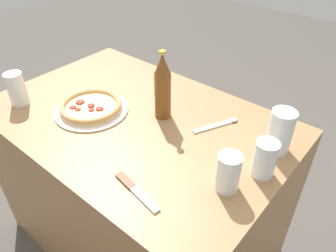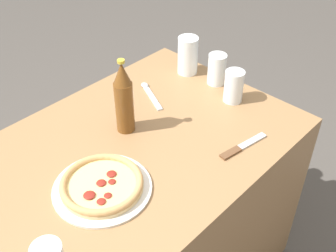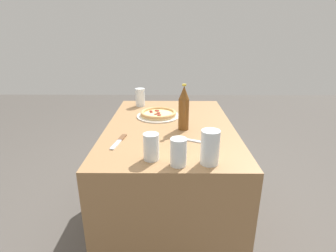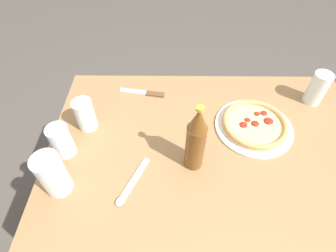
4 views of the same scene
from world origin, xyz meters
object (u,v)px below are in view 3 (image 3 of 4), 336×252
Objects in this scene: glass_cola at (179,153)px; spoon at (203,142)px; knife at (120,141)px; glass_orange_juice at (152,148)px; glass_lemonade at (211,148)px; glass_red_wine at (141,98)px; beer_bottle at (184,108)px; pizza_pepperoni at (159,114)px.

glass_cola is 0.68× the size of spoon.
glass_cola is at bearing 50.36° from knife.
glass_orange_juice is 0.80× the size of glass_lemonade.
glass_red_wine is 0.59m from beer_bottle.
glass_orange_juice is 0.32m from spoon.
glass_cola is 0.45m from beer_bottle.
beer_bottle is 0.41m from knife.
glass_red_wine is at bearing -170.74° from glass_orange_juice.
glass_cola is (0.67, 0.12, 0.04)m from pizza_pepperoni.
glass_red_wine is 0.98m from glass_cola.
beer_bottle is at bearing 33.72° from pizza_pepperoni.
beer_bottle is 1.48× the size of spoon.
glass_orange_juice is 0.90m from glass_red_wine.
glass_red_wine is at bearing -150.72° from pizza_pepperoni.
beer_bottle is (0.24, 0.16, 0.11)m from pizza_pepperoni.
glass_lemonade is at bearing 81.78° from glass_orange_juice.
beer_bottle reaches higher than spoon.
glass_cola reaches higher than knife.
knife is 0.44m from spoon.
glass_orange_juice is 0.42m from beer_bottle.
glass_lemonade is 0.80× the size of knife.
glass_lemonade is 0.50m from knife.
beer_bottle is at bearing 174.47° from glass_cola.
glass_orange_juice reaches higher than knife.
knife is 1.07× the size of spoon.
spoon is (-0.22, -0.00, -0.07)m from glass_lemonade.
glass_lemonade is at bearing 0.31° from spoon.
glass_orange_juice is 0.46× the size of beer_bottle.
glass_red_wine is at bearing -164.32° from glass_cola.
glass_orange_juice is at bearing -98.22° from glass_lemonade.
glass_cola is at bearing 9.68° from pizza_pepperoni.
glass_cola is at bearing -5.53° from beer_bottle.
glass_cola reaches higher than pizza_pepperoni.
glass_red_wine is 0.51× the size of beer_bottle.
glass_lemonade reaches higher than glass_red_wine.
glass_red_wine is 1.01m from glass_lemonade.
beer_bottle reaches higher than glass_orange_juice.
glass_cola is 0.28m from spoon.
glass_lemonade is at bearing 96.80° from glass_cola.
glass_orange_juice is at bearing -54.23° from spoon.
pizza_pepperoni is 0.71m from glass_lemonade.
glass_lemonade reaches higher than glass_cola.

